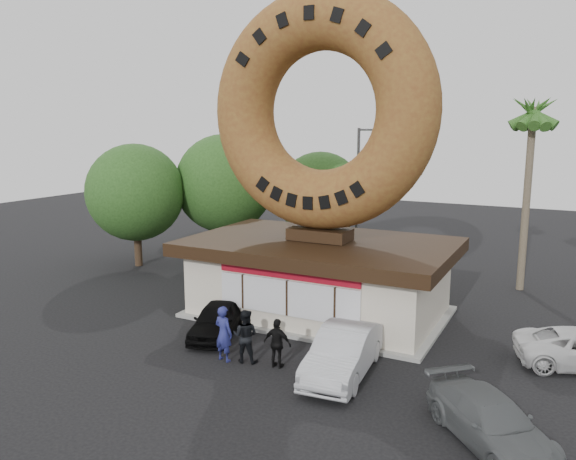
# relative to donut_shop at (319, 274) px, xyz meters

# --- Properties ---
(ground) EXTENTS (90.00, 90.00, 0.00)m
(ground) POSITION_rel_donut_shop_xyz_m (0.00, -5.98, -1.77)
(ground) COLOR black
(ground) RESTS_ON ground
(donut_shop) EXTENTS (11.20, 7.20, 3.80)m
(donut_shop) POSITION_rel_donut_shop_xyz_m (0.00, 0.00, 0.00)
(donut_shop) COLOR beige
(donut_shop) RESTS_ON ground
(giant_donut) EXTENTS (9.81, 2.50, 9.81)m
(giant_donut) POSITION_rel_donut_shop_xyz_m (0.00, 0.02, 6.94)
(giant_donut) COLOR olive
(giant_donut) RESTS_ON donut_shop
(tree_west) EXTENTS (6.00, 6.00, 7.65)m
(tree_west) POSITION_rel_donut_shop_xyz_m (-9.50, 7.02, 2.87)
(tree_west) COLOR #473321
(tree_west) RESTS_ON ground
(tree_mid) EXTENTS (5.20, 5.20, 6.63)m
(tree_mid) POSITION_rel_donut_shop_xyz_m (-4.00, 9.02, 2.25)
(tree_mid) COLOR #473321
(tree_mid) RESTS_ON ground
(tree_far) EXTENTS (5.60, 5.60, 7.14)m
(tree_far) POSITION_rel_donut_shop_xyz_m (-13.00, 3.02, 2.56)
(tree_far) COLOR #473321
(tree_far) RESTS_ON ground
(palm_near) EXTENTS (2.60, 2.60, 9.75)m
(palm_near) POSITION_rel_donut_shop_xyz_m (7.50, 8.02, 6.65)
(palm_near) COLOR #726651
(palm_near) RESTS_ON ground
(street_lamp) EXTENTS (2.11, 0.20, 8.00)m
(street_lamp) POSITION_rel_donut_shop_xyz_m (-1.86, 10.02, 2.72)
(street_lamp) COLOR #59595E
(street_lamp) RESTS_ON ground
(person_left) EXTENTS (0.79, 0.58, 1.98)m
(person_left) POSITION_rel_donut_shop_xyz_m (-0.92, -6.12, -0.77)
(person_left) COLOR navy
(person_left) RESTS_ON ground
(person_center) EXTENTS (1.06, 0.90, 1.89)m
(person_center) POSITION_rel_donut_shop_xyz_m (-0.20, -5.86, -0.82)
(person_center) COLOR black
(person_center) RESTS_ON ground
(person_right) EXTENTS (1.02, 0.45, 1.72)m
(person_right) POSITION_rel_donut_shop_xyz_m (1.03, -5.77, -0.91)
(person_right) COLOR black
(person_right) RESTS_ON ground
(car_black) EXTENTS (2.60, 4.07, 1.29)m
(car_black) POSITION_rel_donut_shop_xyz_m (-2.49, -4.28, -1.12)
(car_black) COLOR black
(car_black) RESTS_ON ground
(car_silver) EXTENTS (2.06, 4.85, 1.56)m
(car_silver) POSITION_rel_donut_shop_xyz_m (3.22, -5.26, -0.99)
(car_silver) COLOR #BBBCC0
(car_silver) RESTS_ON ground
(car_grey) EXTENTS (4.23, 4.38, 1.26)m
(car_grey) POSITION_rel_donut_shop_xyz_m (8.13, -7.36, -1.14)
(car_grey) COLOR slate
(car_grey) RESTS_ON ground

